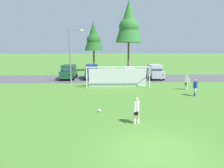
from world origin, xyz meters
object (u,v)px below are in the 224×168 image
player_midfield_center (195,88)px  parked_car_slot_left (92,71)px  soccer_ball (99,111)px  parked_car_slot_far_left (69,72)px  street_lamp (72,56)px  parked_car_slot_center_right (155,71)px  parked_car_slot_center_left (110,73)px  player_winger_left (137,110)px  parked_car_slot_center (129,72)px  player_striker_near (186,82)px  soccer_goal (118,76)px

player_midfield_center → parked_car_slot_left: bearing=130.9°
soccer_ball → parked_car_slot_left: size_ratio=0.05×
player_midfield_center → parked_car_slot_far_left: parked_car_slot_far_left is taller
street_lamp → parked_car_slot_center_right: bearing=16.5°
parked_car_slot_far_left → parked_car_slot_center_left: 6.34m
player_midfield_center → player_winger_left: same height
parked_car_slot_far_left → player_midfield_center: bearing=-40.6°
parked_car_slot_center_left → parked_car_slot_center: 3.24m
player_striker_near → street_lamp: street_lamp is taller
player_midfield_center → parked_car_slot_center_right: (-0.96, 11.73, 0.29)m
player_striker_near → parked_car_slot_center_right: 8.72m
parked_car_slot_left → street_lamp: street_lamp is taller
soccer_ball → parked_car_slot_center_right: parked_car_slot_center_right is taller
soccer_goal → player_striker_near: soccer_goal is taller
parked_car_slot_left → parked_car_slot_center_right: bearing=-3.0°
parked_car_slot_left → parked_car_slot_center: (5.79, 0.64, -0.24)m
player_striker_near → street_lamp: 14.63m
soccer_goal → parked_car_slot_far_left: soccer_goal is taller
soccer_ball → player_striker_near: 12.41m
parked_car_slot_far_left → player_striker_near: bearing=-31.7°
player_striker_near → parked_car_slot_center: bearing=118.3°
player_striker_near → parked_car_slot_center: parked_car_slot_center is taller
player_winger_left → street_lamp: 16.70m
player_winger_left → parked_car_slot_far_left: size_ratio=0.35×
soccer_goal → parked_car_slot_far_left: 9.85m
player_striker_near → soccer_ball: bearing=-140.8°
player_striker_near → parked_car_slot_center_left: (-8.23, 8.45, 0.05)m
soccer_ball → street_lamp: street_lamp is taller
parked_car_slot_left → parked_car_slot_center_left: size_ratio=1.08×
parked_car_slot_center_left → player_striker_near: bearing=-45.8°
parked_car_slot_center → parked_car_slot_center_right: 4.04m
player_midfield_center → parked_car_slot_center_left: parked_car_slot_center_left is taller
parked_car_slot_center_right → player_winger_left: bearing=-107.4°
player_winger_left → soccer_ball: bearing=133.8°
soccer_goal → player_winger_left: soccer_goal is taller
soccer_goal → player_winger_left: (0.25, -12.26, -0.47)m
soccer_ball → parked_car_slot_center: (4.34, 17.59, 0.77)m
player_winger_left → parked_car_slot_far_left: parked_car_slot_far_left is taller
player_midfield_center → parked_car_slot_left: parked_car_slot_left is taller
parked_car_slot_left → parked_car_slot_center_right: size_ratio=1.01×
parked_car_slot_center → parked_car_slot_center_left: bearing=-156.4°
soccer_ball → parked_car_slot_far_left: 17.56m
soccer_goal → parked_car_slot_center_right: size_ratio=1.62×
player_midfield_center → parked_car_slot_far_left: size_ratio=0.35×
player_midfield_center → parked_car_slot_center_right: size_ratio=0.36×
player_midfield_center → player_winger_left: (-6.87, -7.10, 0.00)m
soccer_goal → player_midfield_center: 8.81m
player_midfield_center → street_lamp: street_lamp is taller
street_lamp → player_striker_near: bearing=-20.6°
player_striker_near → parked_car_slot_far_left: parked_car_slot_far_left is taller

